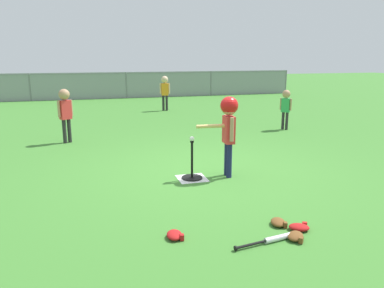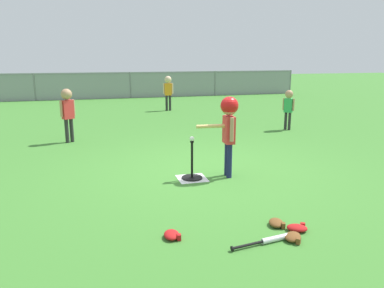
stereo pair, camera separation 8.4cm
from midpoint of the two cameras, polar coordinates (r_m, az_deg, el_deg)
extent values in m
plane|color=#3D7A2D|center=(6.26, 1.76, -3.94)|extent=(60.00, 60.00, 0.00)
cube|color=white|center=(5.82, -0.41, -5.24)|extent=(0.44, 0.44, 0.01)
cylinder|color=black|center=(5.82, -0.41, -5.16)|extent=(0.32, 0.32, 0.03)
cylinder|color=black|center=(5.73, -0.42, -2.34)|extent=(0.04, 0.04, 0.57)
cylinder|color=black|center=(5.66, -0.42, 0.34)|extent=(0.06, 0.06, 0.02)
sphere|color=white|center=(5.65, -0.42, 0.80)|extent=(0.07, 0.07, 0.07)
cylinder|color=#191E4C|center=(5.83, 5.27, -2.55)|extent=(0.08, 0.08, 0.54)
cylinder|color=#191E4C|center=(5.94, 4.93, -2.24)|extent=(0.08, 0.08, 0.54)
cube|color=red|center=(5.77, 5.20, 2.19)|extent=(0.16, 0.25, 0.42)
cylinder|color=tan|center=(5.63, 5.65, 2.21)|extent=(0.06, 0.06, 0.36)
cylinder|color=tan|center=(5.91, 4.78, 2.75)|extent=(0.06, 0.06, 0.36)
sphere|color=tan|center=(5.72, 5.27, 5.55)|extent=(0.24, 0.24, 0.24)
sphere|color=red|center=(5.71, 5.28, 5.85)|extent=(0.28, 0.28, 0.28)
cylinder|color=#DBB266|center=(5.70, 3.19, 2.76)|extent=(0.60, 0.10, 0.06)
cylinder|color=#262626|center=(8.62, -18.44, 1.95)|extent=(0.08, 0.08, 0.52)
cylinder|color=#262626|center=(8.57, -19.11, 1.83)|extent=(0.08, 0.08, 0.52)
cube|color=red|center=(8.52, -19.00, 4.95)|extent=(0.27, 0.24, 0.41)
cylinder|color=tan|center=(8.59, -18.17, 5.26)|extent=(0.06, 0.06, 0.35)
cylinder|color=tan|center=(8.45, -19.87, 5.01)|extent=(0.06, 0.06, 0.35)
sphere|color=tan|center=(8.48, -19.17, 7.15)|extent=(0.23, 0.23, 0.23)
cylinder|color=#262626|center=(9.89, 13.99, 3.41)|extent=(0.07, 0.07, 0.45)
cylinder|color=#262626|center=(9.92, 13.44, 3.47)|extent=(0.07, 0.07, 0.45)
cube|color=green|center=(9.84, 13.84, 5.75)|extent=(0.23, 0.23, 0.35)
cylinder|color=tan|center=(9.80, 14.55, 5.83)|extent=(0.05, 0.05, 0.30)
cylinder|color=tan|center=(9.88, 13.15, 5.96)|extent=(0.05, 0.05, 0.30)
sphere|color=tan|center=(9.81, 13.94, 7.41)|extent=(0.20, 0.20, 0.20)
cylinder|color=#262626|center=(13.05, -4.05, 6.25)|extent=(0.08, 0.08, 0.53)
cylinder|color=#262626|center=(13.04, -4.57, 6.24)|extent=(0.08, 0.08, 0.53)
cube|color=orange|center=(13.00, -4.35, 8.30)|extent=(0.25, 0.18, 0.41)
cylinder|color=beige|center=(13.00, -3.70, 8.44)|extent=(0.06, 0.06, 0.35)
cylinder|color=beige|center=(12.99, -5.00, 8.41)|extent=(0.06, 0.06, 0.35)
sphere|color=beige|center=(12.97, -4.37, 9.77)|extent=(0.23, 0.23, 0.23)
cylinder|color=silver|center=(4.06, 12.55, -13.75)|extent=(0.35, 0.11, 0.06)
cylinder|color=black|center=(3.88, 8.28, -14.92)|extent=(0.35, 0.08, 0.03)
cylinder|color=black|center=(3.79, 5.99, -15.52)|extent=(0.02, 0.05, 0.05)
ellipsoid|color=#B21919|center=(4.02, -3.32, -13.64)|extent=(0.19, 0.24, 0.07)
cube|color=#B21919|center=(3.97, -2.16, -14.00)|extent=(0.05, 0.05, 0.06)
ellipsoid|color=brown|center=(4.12, 14.87, -13.38)|extent=(0.27, 0.27, 0.07)
cube|color=brown|center=(4.05, 15.68, -13.93)|extent=(0.06, 0.06, 0.06)
ellipsoid|color=brown|center=(4.39, 12.41, -11.54)|extent=(0.23, 0.26, 0.07)
cube|color=brown|center=(4.34, 13.47, -11.90)|extent=(0.06, 0.06, 0.06)
ellipsoid|color=#B21919|center=(4.32, 15.44, -12.12)|extent=(0.27, 0.24, 0.07)
cube|color=#B21919|center=(4.39, 16.23, -11.74)|extent=(0.06, 0.06, 0.06)
cylinder|color=slate|center=(17.21, -23.58, 7.93)|extent=(0.06, 0.06, 1.15)
cylinder|color=slate|center=(17.17, -10.11, 8.81)|extent=(0.06, 0.06, 1.15)
cylinder|color=slate|center=(18.05, 2.77, 9.21)|extent=(0.06, 0.06, 1.15)
cylinder|color=slate|center=(19.71, 13.98, 9.18)|extent=(0.06, 0.06, 1.15)
cube|color=gray|center=(17.14, -10.18, 10.53)|extent=(16.00, 0.03, 0.03)
cube|color=gray|center=(17.17, -10.11, 8.81)|extent=(16.00, 0.01, 1.15)
camera|label=1|loc=(0.04, -90.42, -0.10)|focal=35.04mm
camera|label=2|loc=(0.04, 89.58, 0.10)|focal=35.04mm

